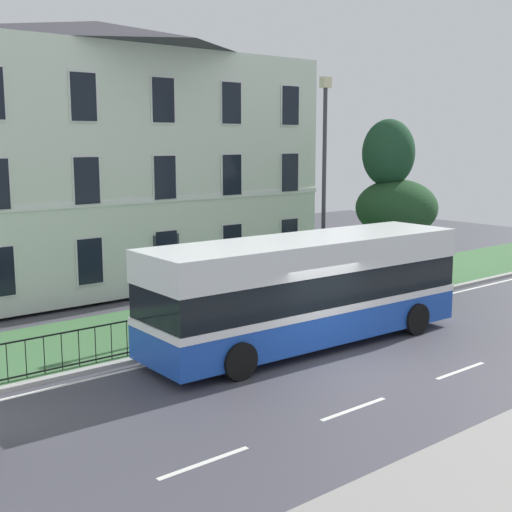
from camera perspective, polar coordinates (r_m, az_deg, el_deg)
The scene contains 7 objects.
ground_plane at distance 18.71m, azimuth 6.17°, elevation -8.65°, with size 60.00×56.00×0.18m.
georgian_townhouse at distance 30.10m, azimuth -12.64°, elevation 8.53°, with size 15.89×10.01×10.49m.
iron_verge_railing at distance 21.60m, azimuth 1.17°, elevation -4.34°, with size 19.25×0.04×0.97m.
evergreen_tree at distance 27.86m, azimuth 11.19°, elevation 2.59°, with size 3.35×3.47×6.94m.
single_decker_bus at distance 19.70m, azimuth 4.29°, elevation -2.72°, with size 10.15×3.00×3.09m.
street_lamp_post at distance 24.07m, azimuth 5.64°, elevation 6.44°, with size 0.36×0.24×7.79m.
litter_bin at distance 21.54m, azimuth -1.89°, elevation -4.24°, with size 0.53×0.53×1.10m.
Camera 1 is at (-12.78, -11.48, 5.81)m, focal length 48.46 mm.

